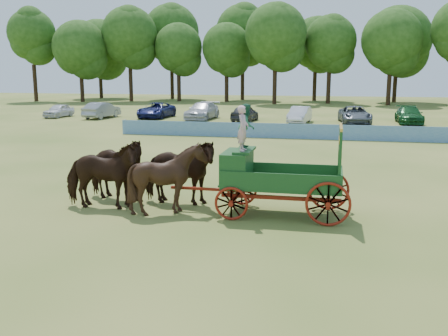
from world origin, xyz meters
TOP-DOWN VIEW (x-y plane):
  - ground at (0.00, 0.00)m, footprint 160.00×160.00m
  - horse_lead_left at (-6.25, -1.62)m, footprint 2.88×1.47m
  - horse_lead_right at (-6.25, -0.52)m, footprint 3.02×1.95m
  - horse_wheel_left at (-3.85, -1.62)m, footprint 2.55×2.38m
  - horse_wheel_right at (-3.85, -0.52)m, footprint 2.80×1.28m
  - farm_dray at (-0.87, -1.04)m, footprint 6.00×2.00m
  - sponsor_banner at (-1.00, 18.00)m, footprint 26.00×0.08m
  - parked_cars at (-6.28, 30.12)m, footprint 40.55×7.32m
  - treeline at (-3.98, 59.67)m, footprint 91.69×23.47m

SIDE VIEW (x-z plane):
  - ground at x=0.00m, z-range 0.00..0.00m
  - sponsor_banner at x=-1.00m, z-range 0.00..1.05m
  - parked_cars at x=-6.28m, z-range -0.06..1.59m
  - horse_lead_left at x=-6.25m, z-range 0.00..2.36m
  - horse_lead_right at x=-6.25m, z-range 0.00..2.36m
  - horse_wheel_right at x=-3.85m, z-range 0.00..2.36m
  - horse_wheel_left at x=-3.85m, z-range 0.00..2.36m
  - farm_dray at x=-0.87m, z-range -0.23..3.39m
  - treeline at x=-3.98m, z-range 1.52..17.17m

